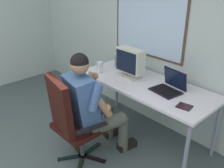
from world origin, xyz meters
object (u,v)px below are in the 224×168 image
(office_chair, at_px, (71,118))
(wine_glass, at_px, (100,65))
(person_seated, at_px, (92,104))
(cd_case, at_px, (184,107))
(crt_monitor, at_px, (130,61))
(laptop, at_px, (170,85))
(desk, at_px, (145,87))
(desk_speaker, at_px, (118,61))

(office_chair, relative_size, wine_glass, 6.57)
(person_seated, height_order, cd_case, person_seated)
(crt_monitor, height_order, laptop, crt_monitor)
(desk, distance_m, laptop, 0.34)
(crt_monitor, bearing_deg, wine_glass, -151.84)
(crt_monitor, distance_m, wine_glass, 0.41)
(desk, relative_size, desk_speaker, 10.58)
(office_chair, xyz_separation_m, desk_speaker, (-0.40, 1.08, 0.27))
(crt_monitor, bearing_deg, cd_case, -9.40)
(desk_speaker, bearing_deg, cd_case, -13.75)
(office_chair, height_order, laptop, office_chair)
(wine_glass, bearing_deg, laptop, 14.61)
(laptop, height_order, wine_glass, laptop)
(crt_monitor, xyz_separation_m, cd_case, (0.89, -0.15, -0.20))
(office_chair, height_order, wine_glass, office_chair)
(desk, xyz_separation_m, office_chair, (-0.22, -0.93, -0.13))
(desk, xyz_separation_m, wine_glass, (-0.60, -0.19, 0.17))
(crt_monitor, xyz_separation_m, laptop, (0.57, 0.05, -0.15))
(person_seated, relative_size, laptop, 3.57)
(desk, relative_size, cd_case, 10.69)
(person_seated, bearing_deg, laptop, 55.54)
(laptop, distance_m, cd_case, 0.38)
(laptop, bearing_deg, desk, -171.88)
(laptop, relative_size, desk_speaker, 2.14)
(laptop, height_order, desk_speaker, laptop)
(person_seated, relative_size, crt_monitor, 3.38)
(office_chair, height_order, person_seated, person_seated)
(wine_glass, bearing_deg, cd_case, 1.85)
(wine_glass, bearing_deg, person_seated, -48.24)
(desk_speaker, bearing_deg, crt_monitor, -23.52)
(laptop, bearing_deg, office_chair, -118.63)
(crt_monitor, distance_m, desk_speaker, 0.42)
(person_seated, xyz_separation_m, cd_case, (0.81, 0.52, 0.11))
(office_chair, bearing_deg, crt_monitor, 92.15)
(desk, relative_size, laptop, 4.95)
(desk, distance_m, crt_monitor, 0.37)
(desk, relative_size, person_seated, 1.39)
(desk, bearing_deg, cd_case, -13.65)
(wine_glass, xyz_separation_m, cd_case, (1.24, 0.04, -0.10))
(desk, distance_m, cd_case, 0.66)
(desk, height_order, desk_speaker, desk_speaker)
(desk, height_order, office_chair, office_chair)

